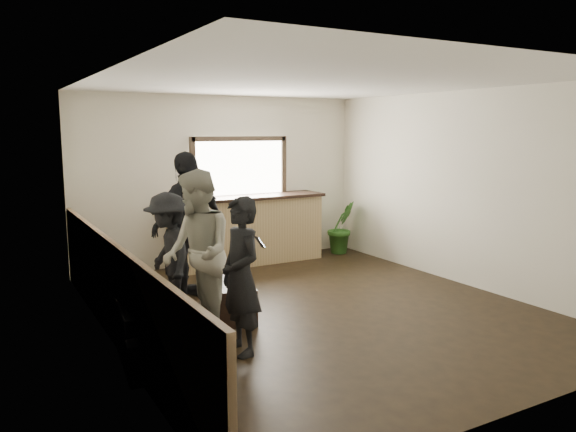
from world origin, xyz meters
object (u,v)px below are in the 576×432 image
potted_plant (341,227)px  person_a (241,276)px  bar_counter (247,226)px  cup_b (240,280)px  coffee_table (228,299)px  person_c (169,255)px  sofa (153,320)px  person_b (197,253)px  person_d (189,226)px  cup_a (217,273)px

potted_plant → person_a: 4.91m
bar_counter → cup_b: (-1.30, -2.55, -0.17)m
cup_b → person_a: bearing=-114.0°
bar_counter → person_a: (-1.72, -3.49, 0.15)m
coffee_table → person_c: (-0.62, 0.33, 0.54)m
sofa → person_b: (0.54, 0.09, 0.63)m
sofa → person_a: 1.08m
bar_counter → person_c: 2.87m
person_b → person_d: person_d is taller
cup_a → person_a: size_ratio=0.08×
potted_plant → cup_b: bearing=-142.6°
cup_a → cup_b: size_ratio=1.29×
sofa → cup_b: sofa is taller
cup_b → person_d: (-0.22, 1.11, 0.51)m
coffee_table → person_b: bearing=-142.4°
cup_a → cup_b: cup_a is taller
coffee_table → cup_b: 0.32m
sofa → coffee_table: 1.18m
bar_counter → cup_b: size_ratio=27.69×
person_a → person_d: bearing=171.8°
bar_counter → person_a: bearing=-116.2°
bar_counter → coffee_table: bearing=-120.1°
person_b → coffee_table: bearing=133.6°
cup_b → person_a: person_a is taller
sofa → person_c: (0.45, 0.83, 0.48)m
person_c → person_d: person_d is taller
sofa → person_b: bearing=-73.8°
person_c → cup_b: bearing=57.8°
cup_a → person_c: bearing=172.7°
potted_plant → sofa: bearing=-147.4°
bar_counter → coffee_table: (-1.38, -2.38, -0.43)m
coffee_table → cup_b: bearing=-63.1°
coffee_table → person_c: person_c is taller
sofa → cup_a: (1.03, 0.75, 0.20)m
bar_counter → sofa: size_ratio=1.41×
coffee_table → sofa: bearing=-154.9°
potted_plant → person_d: bearing=-158.9°
person_a → person_c: person_a is taller
potted_plant → person_c: size_ratio=0.63×
person_a → person_b: (-0.19, 0.70, 0.12)m
person_b → potted_plant: bearing=131.2°
coffee_table → cup_a: 0.37m
person_d → person_c: bearing=33.8°
bar_counter → sofa: (-2.45, -2.88, -0.36)m
cup_a → person_b: person_b is taller
person_c → cup_a: bearing=85.6°
bar_counter → cup_a: 2.57m
cup_a → person_a: (-0.30, -1.36, 0.32)m
sofa → person_c: bearing=-22.1°
bar_counter → cup_b: 2.87m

